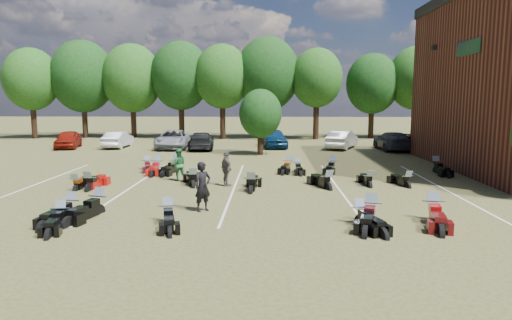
{
  "coord_description": "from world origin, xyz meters",
  "views": [
    {
      "loc": [
        -1.3,
        -18.67,
        4.37
      ],
      "look_at": [
        -1.98,
        4.0,
        1.2
      ],
      "focal_mm": 32.0,
      "sensor_mm": 36.0,
      "label": 1
    }
  ],
  "objects_px": {
    "motorcycle_0": "(71,217)",
    "car_0": "(68,139)",
    "person_grey": "(226,169)",
    "motorcycle_3": "(168,223)",
    "person_green": "(178,165)",
    "motorcycle_7": "(89,191)",
    "person_black": "(203,187)",
    "car_4": "(274,138)",
    "motorcycle_14": "(147,170)"
  },
  "relations": [
    {
      "from": "person_green",
      "to": "motorcycle_7",
      "type": "xyz_separation_m",
      "value": [
        -3.67,
        -2.74,
        -0.85
      ]
    },
    {
      "from": "person_green",
      "to": "car_0",
      "type": "bearing_deg",
      "value": -63.81
    },
    {
      "from": "motorcycle_3",
      "to": "car_0",
      "type": "bearing_deg",
      "value": 106.51
    },
    {
      "from": "person_grey",
      "to": "motorcycle_7",
      "type": "relative_size",
      "value": 0.72
    },
    {
      "from": "motorcycle_14",
      "to": "car_4",
      "type": "bearing_deg",
      "value": 39.95
    },
    {
      "from": "person_black",
      "to": "motorcycle_3",
      "type": "height_order",
      "value": "person_black"
    },
    {
      "from": "car_0",
      "to": "motorcycle_7",
      "type": "distance_m",
      "value": 19.67
    },
    {
      "from": "car_0",
      "to": "person_black",
      "type": "height_order",
      "value": "person_black"
    },
    {
      "from": "car_4",
      "to": "person_grey",
      "type": "bearing_deg",
      "value": -105.47
    },
    {
      "from": "person_black",
      "to": "motorcycle_0",
      "type": "bearing_deg",
      "value": 151.6
    },
    {
      "from": "car_4",
      "to": "motorcycle_3",
      "type": "bearing_deg",
      "value": -106.54
    },
    {
      "from": "motorcycle_0",
      "to": "car_4",
      "type": "bearing_deg",
      "value": 78.24
    },
    {
      "from": "car_0",
      "to": "car_4",
      "type": "distance_m",
      "value": 17.6
    },
    {
      "from": "car_4",
      "to": "motorcycle_7",
      "type": "height_order",
      "value": "car_4"
    },
    {
      "from": "person_black",
      "to": "person_green",
      "type": "bearing_deg",
      "value": 67.89
    },
    {
      "from": "person_green",
      "to": "person_grey",
      "type": "distance_m",
      "value": 2.96
    },
    {
      "from": "car_0",
      "to": "motorcycle_7",
      "type": "relative_size",
      "value": 1.85
    },
    {
      "from": "person_green",
      "to": "motorcycle_14",
      "type": "bearing_deg",
      "value": -67.46
    },
    {
      "from": "motorcycle_7",
      "to": "person_grey",
      "type": "bearing_deg",
      "value": -164.8
    },
    {
      "from": "car_0",
      "to": "person_green",
      "type": "xyz_separation_m",
      "value": [
        12.42,
        -14.86,
        0.1
      ]
    },
    {
      "from": "person_black",
      "to": "car_4",
      "type": "bearing_deg",
      "value": 41.1
    },
    {
      "from": "motorcycle_7",
      "to": "person_green",
      "type": "bearing_deg",
      "value": -140.54
    },
    {
      "from": "person_grey",
      "to": "motorcycle_7",
      "type": "distance_m",
      "value": 6.52
    },
    {
      "from": "person_black",
      "to": "person_grey",
      "type": "xyz_separation_m",
      "value": [
        0.44,
        4.98,
        -0.1
      ]
    },
    {
      "from": "person_grey",
      "to": "motorcycle_14",
      "type": "distance_m",
      "value": 7.26
    },
    {
      "from": "car_4",
      "to": "motorcycle_14",
      "type": "xyz_separation_m",
      "value": [
        -7.78,
        -12.21,
        -0.8
      ]
    },
    {
      "from": "car_4",
      "to": "person_grey",
      "type": "relative_size",
      "value": 2.74
    },
    {
      "from": "person_green",
      "to": "motorcycle_7",
      "type": "bearing_deg",
      "value": 23.02
    },
    {
      "from": "motorcycle_3",
      "to": "person_grey",
      "type": "bearing_deg",
      "value": 63.53
    },
    {
      "from": "car_4",
      "to": "motorcycle_7",
      "type": "bearing_deg",
      "value": -122.59
    },
    {
      "from": "person_green",
      "to": "motorcycle_3",
      "type": "distance_m",
      "value": 8.11
    },
    {
      "from": "motorcycle_3",
      "to": "motorcycle_0",
      "type": "bearing_deg",
      "value": 156.94
    },
    {
      "from": "car_0",
      "to": "person_green",
      "type": "bearing_deg",
      "value": -63.24
    },
    {
      "from": "person_grey",
      "to": "motorcycle_14",
      "type": "xyz_separation_m",
      "value": [
        -5.27,
        4.92,
        -0.86
      ]
    },
    {
      "from": "car_4",
      "to": "motorcycle_7",
      "type": "xyz_separation_m",
      "value": [
        -8.82,
        -18.53,
        -0.8
      ]
    },
    {
      "from": "motorcycle_0",
      "to": "motorcycle_7",
      "type": "distance_m",
      "value": 4.81
    },
    {
      "from": "person_black",
      "to": "motorcycle_14",
      "type": "xyz_separation_m",
      "value": [
        -4.83,
        9.91,
        -0.95
      ]
    },
    {
      "from": "person_grey",
      "to": "motorcycle_3",
      "type": "distance_m",
      "value": 6.83
    },
    {
      "from": "person_green",
      "to": "motorcycle_0",
      "type": "height_order",
      "value": "person_green"
    },
    {
      "from": "motorcycle_0",
      "to": "motorcycle_14",
      "type": "bearing_deg",
      "value": 97.17
    },
    {
      "from": "person_grey",
      "to": "motorcycle_3",
      "type": "bearing_deg",
      "value": 136.89
    },
    {
      "from": "motorcycle_0",
      "to": "motorcycle_7",
      "type": "xyz_separation_m",
      "value": [
        -1.17,
        4.66,
        0.0
      ]
    },
    {
      "from": "motorcycle_0",
      "to": "motorcycle_3",
      "type": "xyz_separation_m",
      "value": [
        3.71,
        -0.57,
        0.0
      ]
    },
    {
      "from": "motorcycle_0",
      "to": "motorcycle_7",
      "type": "height_order",
      "value": "motorcycle_7"
    },
    {
      "from": "person_green",
      "to": "person_grey",
      "type": "bearing_deg",
      "value": 139.35
    },
    {
      "from": "car_4",
      "to": "motorcycle_14",
      "type": "distance_m",
      "value": 14.5
    },
    {
      "from": "car_0",
      "to": "motorcycle_7",
      "type": "xyz_separation_m",
      "value": [
        8.76,
        -17.6,
        -0.75
      ]
    },
    {
      "from": "motorcycle_0",
      "to": "car_0",
      "type": "bearing_deg",
      "value": 120.52
    },
    {
      "from": "person_black",
      "to": "person_grey",
      "type": "bearing_deg",
      "value": 43.66
    },
    {
      "from": "motorcycle_0",
      "to": "person_grey",
      "type": "bearing_deg",
      "value": 56.2
    }
  ]
}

